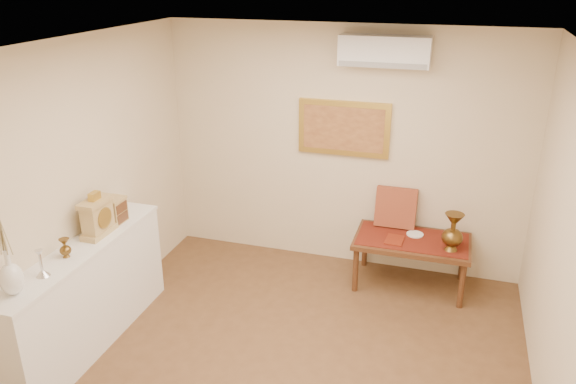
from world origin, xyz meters
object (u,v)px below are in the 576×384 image
at_px(white_vase, 3,239).
at_px(mantel_clock, 98,217).
at_px(brass_urn_tall, 453,228).
at_px(low_table, 412,245).
at_px(wooden_chest, 115,210).
at_px(display_ledge, 87,297).

distance_m(white_vase, mantel_clock, 1.08).
relative_size(brass_urn_tall, low_table, 0.40).
height_order(white_vase, wooden_chest, white_vase).
xyz_separation_m(display_ledge, wooden_chest, (0.01, 0.55, 0.61)).
height_order(brass_urn_tall, display_ledge, brass_urn_tall).
bearing_deg(display_ledge, low_table, 35.10).
bearing_deg(mantel_clock, brass_urn_tall, 25.65).
xyz_separation_m(white_vase, brass_urn_tall, (3.08, 2.51, -0.64)).
distance_m(brass_urn_tall, low_table, 0.52).
height_order(mantel_clock, low_table, mantel_clock).
xyz_separation_m(display_ledge, low_table, (2.67, 1.88, -0.01)).
bearing_deg(display_ledge, white_vase, -90.56).
distance_m(white_vase, display_ledge, 1.21).
xyz_separation_m(display_ledge, mantel_clock, (0.01, 0.28, 0.66)).
relative_size(display_ledge, low_table, 1.68).
height_order(wooden_chest, low_table, wooden_chest).
bearing_deg(white_vase, wooden_chest, 89.27).
bearing_deg(display_ledge, wooden_chest, 89.03).
bearing_deg(brass_urn_tall, mantel_clock, -154.35).
bearing_deg(mantel_clock, wooden_chest, 90.74).
xyz_separation_m(white_vase, display_ledge, (0.01, 0.76, -0.94)).
bearing_deg(white_vase, brass_urn_tall, 39.16).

